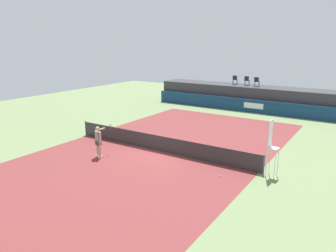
% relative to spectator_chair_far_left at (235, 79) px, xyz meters
% --- Properties ---
extents(ground_plane, '(48.00, 48.00, 0.00)m').
position_rel_spectator_chair_far_left_xyz_m(ground_plane, '(1.51, -12.50, -2.69)').
color(ground_plane, '#6B7F51').
extents(court_inner, '(12.00, 22.00, 0.00)m').
position_rel_spectator_chair_far_left_xyz_m(court_inner, '(1.51, -15.50, -2.69)').
color(court_inner, maroon).
rests_on(court_inner, ground).
extents(sponsor_wall, '(18.00, 0.22, 1.20)m').
position_rel_spectator_chair_far_left_xyz_m(sponsor_wall, '(1.51, -2.00, -2.09)').
color(sponsor_wall, navy).
rests_on(sponsor_wall, ground).
extents(spectator_platform, '(18.00, 2.80, 2.20)m').
position_rel_spectator_chair_far_left_xyz_m(spectator_platform, '(1.51, -0.20, -1.59)').
color(spectator_platform, '#38383D').
rests_on(spectator_platform, ground).
extents(spectator_chair_far_left, '(0.48, 0.48, 0.89)m').
position_rel_spectator_chair_far_left_xyz_m(spectator_chair_far_left, '(0.00, 0.00, 0.00)').
color(spectator_chair_far_left, '#1E232D').
rests_on(spectator_chair_far_left, spectator_platform).
extents(spectator_chair_left, '(0.45, 0.45, 0.89)m').
position_rel_spectator_chair_far_left_xyz_m(spectator_chair_left, '(1.24, -0.06, 0.00)').
color(spectator_chair_left, '#1E232D').
rests_on(spectator_chair_left, spectator_platform).
extents(spectator_chair_center, '(0.46, 0.46, 0.89)m').
position_rel_spectator_chair_far_left_xyz_m(spectator_chair_center, '(2.30, -0.35, 0.00)').
color(spectator_chair_center, '#1E232D').
rests_on(spectator_chair_center, spectator_platform).
extents(umpire_chair, '(0.48, 0.48, 2.76)m').
position_rel_spectator_chair_far_left_xyz_m(umpire_chair, '(8.00, -15.49, -1.11)').
color(umpire_chair, white).
rests_on(umpire_chair, ground).
extents(tennis_net, '(12.40, 0.02, 0.95)m').
position_rel_spectator_chair_far_left_xyz_m(tennis_net, '(1.51, -15.50, -2.22)').
color(tennis_net, '#2D2D2D').
rests_on(tennis_net, ground).
extents(net_post_near, '(0.10, 0.10, 1.00)m').
position_rel_spectator_chair_far_left_xyz_m(net_post_near, '(-4.69, -15.50, -2.19)').
color(net_post_near, '#4C4C51').
rests_on(net_post_near, ground).
extents(net_post_far, '(0.10, 0.10, 1.00)m').
position_rel_spectator_chair_far_left_xyz_m(net_post_far, '(7.71, -15.50, -2.19)').
color(net_post_far, '#4C4C51').
rests_on(net_post_far, ground).
extents(tennis_player, '(0.56, 1.24, 1.77)m').
position_rel_spectator_chair_far_left_xyz_m(tennis_player, '(-0.77, -18.14, -1.73)').
color(tennis_player, white).
rests_on(tennis_player, court_inner).
extents(tennis_ball, '(0.07, 0.07, 0.07)m').
position_rel_spectator_chair_far_left_xyz_m(tennis_ball, '(6.10, -16.96, -2.66)').
color(tennis_ball, '#D8EA33').
rests_on(tennis_ball, court_inner).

